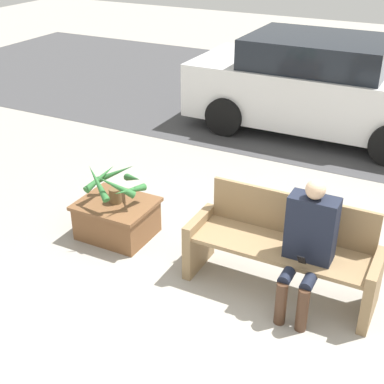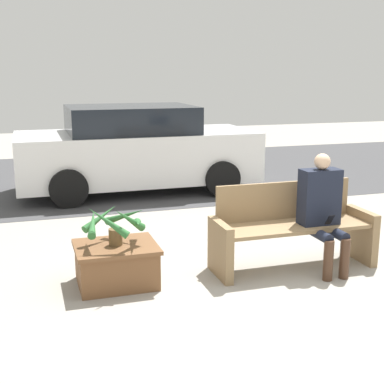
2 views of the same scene
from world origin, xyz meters
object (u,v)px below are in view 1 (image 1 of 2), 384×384
Objects in this scene: bench at (283,248)px; planter_box at (117,217)px; potted_plant at (115,183)px; person_seated at (308,240)px; parked_car at (320,86)px.

bench is 1.96m from planter_box.
potted_plant is at bearing 178.26° from bench.
person_seated is at bearing -6.00° from potted_plant.
bench is at bearing -1.74° from potted_plant.
potted_plant is at bearing 36.40° from planter_box.
planter_box is at bearing 174.13° from person_seated.
bench reaches higher than potted_plant.
planter_box is (-1.95, 0.05, -0.21)m from bench.
parked_car is at bearing 104.13° from person_seated.
parked_car is (-1.13, 4.49, 0.04)m from person_seated.
potted_plant is 4.40m from parked_car.
parked_car is at bearing 101.28° from bench.
potted_plant is 0.16× the size of parked_car.
person_seated is (0.27, -0.17, 0.28)m from bench.
planter_box is 0.43m from potted_plant.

